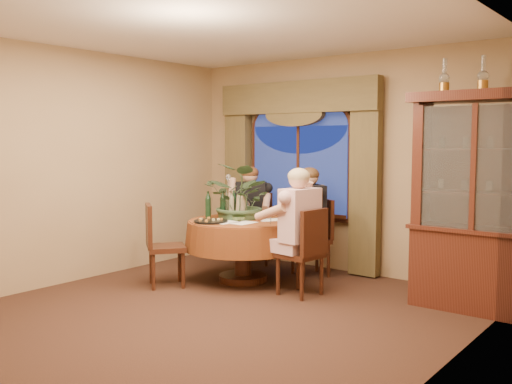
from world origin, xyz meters
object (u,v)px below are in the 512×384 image
Objects in this scene: wine_bottle_2 at (231,204)px; chair_back at (256,229)px; dining_table at (243,251)px; oil_lamp_left at (444,76)px; china_cabinet at (479,202)px; chair_right at (300,252)px; wine_bottle_3 at (208,204)px; chair_front_left at (167,246)px; person_scarf at (311,222)px; olive_bowl at (239,219)px; wine_bottle_0 at (223,204)px; centerpiece_plant at (242,172)px; oil_lamp_center at (483,73)px; person_back at (250,216)px; person_pink at (300,232)px; wine_bottle_4 at (234,203)px; wine_bottle_1 at (226,203)px; chair_back_right at (311,238)px; stoneware_vase at (241,206)px.

chair_back is at bearing 106.90° from wine_bottle_2.
oil_lamp_left is (2.23, 0.50, 1.98)m from dining_table.
china_cabinet is 1.92m from chair_right.
chair_right is at bearing 0.11° from wine_bottle_3.
person_scarf is at bearing 90.61° from chair_front_left.
oil_lamp_left is 2.00× the size of olive_bowl.
olive_bowl is at bearing 95.81° from chair_right.
centerpiece_plant is at bearing 21.18° from wine_bottle_0.
wine_bottle_2 is (-2.86, -0.41, -1.44)m from oil_lamp_center.
wine_bottle_2 is (-2.48, -0.41, -1.44)m from oil_lamp_left.
dining_table is 0.93m from person_back.
wine_bottle_2 is at bearing 106.99° from chair_front_left.
oil_lamp_left is at bearing 142.53° from chair_back.
china_cabinet is 1.55× the size of person_pink.
person_pink is at bearing 59.88° from chair_front_left.
person_back is 0.88m from wine_bottle_3.
olive_bowl is 0.51× the size of wine_bottle_4.
centerpiece_plant reaches higher than wine_bottle_2.
oil_lamp_left is at bearing 9.48° from wine_bottle_2.
chair_right is at bearing -160.74° from china_cabinet.
chair_front_left is at bearing 89.36° from person_scarf.
oil_lamp_left is 0.35× the size of chair_back.
chair_front_left is at bearing 119.82° from chair_right.
wine_bottle_1 is (-0.41, 0.23, 0.14)m from olive_bowl.
china_cabinet is 2.74m from centerpiece_plant.
person_back is 8.01× the size of olive_bowl.
chair_right is at bearing -5.47° from wine_bottle_0.
chair_back_right and chair_front_left have the same top height.
centerpiece_plant reaches higher than wine_bottle_4.
china_cabinet reaches higher than wine_bottle_2.
wine_bottle_2 is (0.31, 0.81, 0.44)m from chair_front_left.
chair_right is at bearing -12.08° from centerpiece_plant.
wine_bottle_3 is at bearing -150.52° from centerpiece_plant.
oil_lamp_center is 3.10m from olive_bowl.
wine_bottle_0 reaches higher than chair_back.
stoneware_vase is 0.87× the size of wine_bottle_2.
dining_table is at bearing 90.00° from chair_right.
oil_lamp_center is (2.61, 0.50, 1.98)m from dining_table.
oil_lamp_center is 0.25× the size of person_back.
chair_right is 1.58m from chair_front_left.
person_scarf is (1.02, -0.19, 0.21)m from chair_back.
person_back is at bearing 122.53° from dining_table.
wine_bottle_1 is at bearing 86.46° from person_pink.
china_cabinet is at bearing -149.32° from person_scarf.
chair_right is at bearing -13.98° from wine_bottle_4.
wine_bottle_4 is (-2.92, -0.30, -1.44)m from oil_lamp_center.
chair_right and chair_front_left have the same top height.
wine_bottle_0 is 1.00× the size of wine_bottle_3.
olive_bowl is at bearing -167.16° from oil_lamp_center.
oil_lamp_left reaches higher than person_pink.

